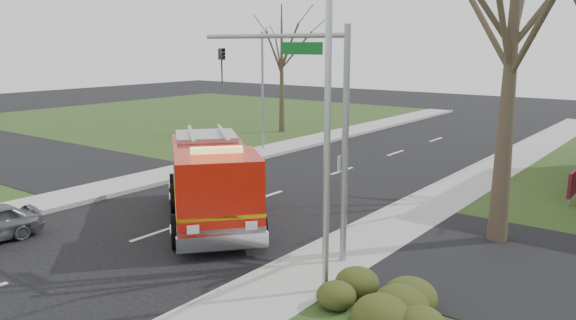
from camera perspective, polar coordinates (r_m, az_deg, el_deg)
The scene contains 11 objects.
ground at distance 19.59m, azimuth -13.41°, elevation -7.31°, with size 120.00×120.00×0.00m, color black.
sidewalk_right at distance 15.56m, azimuth 1.67°, elevation -11.76°, with size 2.40×80.00×0.15m, color gray.
sidewalk_left at distance 24.50m, azimuth -22.76°, elevation -3.90°, with size 2.40×80.00×0.15m, color gray.
health_center_sign at distance 25.06m, azimuth 27.08°, elevation -2.04°, with size 0.12×2.00×1.40m.
hedge_corner at distance 13.25m, azimuth 9.29°, elevation -13.87°, with size 2.80×2.00×0.90m, color #323D16.
bare_tree_near at distance 18.38m, azimuth 22.08°, elevation 14.44°, with size 6.00×6.00×12.00m.
bare_tree_left at distance 40.01m, azimuth -0.65°, elevation 10.64°, with size 4.50×4.50×9.00m.
traffic_signal_mast at distance 16.15m, azimuth 1.98°, elevation 6.15°, with size 5.29×0.18×6.80m.
streetlight_pole at distance 13.45m, azimuth 3.81°, elevation 4.35°, with size 1.48×0.16×8.40m.
utility_pole_far at distance 33.43m, azimuth -2.60°, elevation 6.90°, with size 0.14×0.14×7.00m, color gray.
fire_engine at distance 20.20m, azimuth -7.75°, elevation -2.29°, with size 7.65×7.12×3.15m.
Camera 1 is at (14.44, -11.66, 6.25)m, focal length 35.00 mm.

